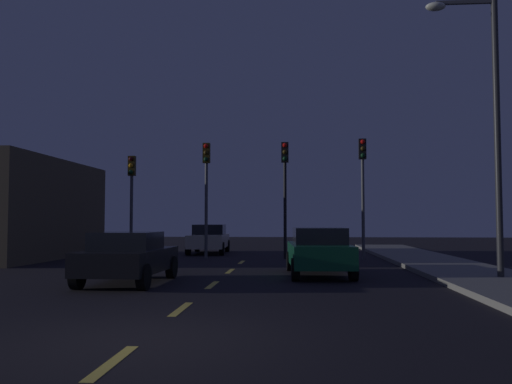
{
  "coord_description": "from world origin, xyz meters",
  "views": [
    {
      "loc": [
        2.18,
        -7.45,
        1.69
      ],
      "look_at": [
        0.6,
        13.79,
        2.84
      ],
      "focal_mm": 37.14,
      "sensor_mm": 36.0,
      "label": 1
    }
  ],
  "objects_px": {
    "traffic_signal_far_right": "(363,175)",
    "street_lamp_right": "(486,111)",
    "traffic_signal_far_left": "(132,186)",
    "traffic_signal_center_right": "(285,177)",
    "car_stopped_ahead": "(319,251)",
    "car_adjacent_lane": "(128,257)",
    "car_oncoming_far": "(209,239)",
    "traffic_signal_center_left": "(206,178)"
  },
  "relations": [
    {
      "from": "traffic_signal_far_right",
      "to": "street_lamp_right",
      "type": "bearing_deg",
      "value": -74.27
    },
    {
      "from": "traffic_signal_far_left",
      "to": "traffic_signal_center_right",
      "type": "distance_m",
      "value": 6.97
    },
    {
      "from": "traffic_signal_far_right",
      "to": "car_stopped_ahead",
      "type": "bearing_deg",
      "value": -107.74
    },
    {
      "from": "car_adjacent_lane",
      "to": "car_oncoming_far",
      "type": "relative_size",
      "value": 0.9
    },
    {
      "from": "traffic_signal_center_right",
      "to": "street_lamp_right",
      "type": "height_order",
      "value": "street_lamp_right"
    },
    {
      "from": "car_stopped_ahead",
      "to": "car_adjacent_lane",
      "type": "distance_m",
      "value": 5.75
    },
    {
      "from": "traffic_signal_far_left",
      "to": "street_lamp_right",
      "type": "relative_size",
      "value": 0.58
    },
    {
      "from": "traffic_signal_far_left",
      "to": "traffic_signal_center_left",
      "type": "bearing_deg",
      "value": 0.02
    },
    {
      "from": "car_adjacent_lane",
      "to": "traffic_signal_far_left",
      "type": "bearing_deg",
      "value": 107.19
    },
    {
      "from": "traffic_signal_far_right",
      "to": "car_oncoming_far",
      "type": "bearing_deg",
      "value": 153.99
    },
    {
      "from": "traffic_signal_center_right",
      "to": "car_adjacent_lane",
      "type": "xyz_separation_m",
      "value": [
        -4.03,
        -9.48,
        -2.9
      ]
    },
    {
      "from": "traffic_signal_far_left",
      "to": "car_oncoming_far",
      "type": "height_order",
      "value": "traffic_signal_far_left"
    },
    {
      "from": "traffic_signal_far_left",
      "to": "traffic_signal_far_right",
      "type": "bearing_deg",
      "value": 0.01
    },
    {
      "from": "traffic_signal_center_left",
      "to": "street_lamp_right",
      "type": "distance_m",
      "value": 12.61
    },
    {
      "from": "traffic_signal_far_left",
      "to": "traffic_signal_center_right",
      "type": "height_order",
      "value": "traffic_signal_center_right"
    },
    {
      "from": "car_adjacent_lane",
      "to": "traffic_signal_far_right",
      "type": "bearing_deg",
      "value": 51.84
    },
    {
      "from": "traffic_signal_far_right",
      "to": "car_stopped_ahead",
      "type": "distance_m",
      "value": 7.95
    },
    {
      "from": "traffic_signal_far_left",
      "to": "car_oncoming_far",
      "type": "xyz_separation_m",
      "value": [
        2.97,
        3.62,
        -2.5
      ]
    },
    {
      "from": "traffic_signal_center_right",
      "to": "car_oncoming_far",
      "type": "bearing_deg",
      "value": 137.82
    },
    {
      "from": "traffic_signal_center_left",
      "to": "car_adjacent_lane",
      "type": "bearing_deg",
      "value": -92.99
    },
    {
      "from": "traffic_signal_center_right",
      "to": "car_adjacent_lane",
      "type": "bearing_deg",
      "value": -113.03
    },
    {
      "from": "traffic_signal_far_left",
      "to": "street_lamp_right",
      "type": "xyz_separation_m",
      "value": [
        12.75,
        -8.41,
        1.49
      ]
    },
    {
      "from": "traffic_signal_far_right",
      "to": "traffic_signal_center_left",
      "type": "bearing_deg",
      "value": -180.0
    },
    {
      "from": "street_lamp_right",
      "to": "traffic_signal_far_left",
      "type": "bearing_deg",
      "value": 146.6
    },
    {
      "from": "street_lamp_right",
      "to": "traffic_signal_center_right",
      "type": "bearing_deg",
      "value": 124.54
    },
    {
      "from": "traffic_signal_far_right",
      "to": "car_oncoming_far",
      "type": "xyz_separation_m",
      "value": [
        -7.41,
        3.62,
        -2.93
      ]
    },
    {
      "from": "street_lamp_right",
      "to": "traffic_signal_center_left",
      "type": "bearing_deg",
      "value": 137.95
    },
    {
      "from": "car_stopped_ahead",
      "to": "traffic_signal_center_left",
      "type": "bearing_deg",
      "value": 123.77
    },
    {
      "from": "car_stopped_ahead",
      "to": "car_oncoming_far",
      "type": "height_order",
      "value": "car_oncoming_far"
    },
    {
      "from": "traffic_signal_far_right",
      "to": "car_stopped_ahead",
      "type": "height_order",
      "value": "traffic_signal_far_right"
    },
    {
      "from": "traffic_signal_center_left",
      "to": "car_stopped_ahead",
      "type": "relative_size",
      "value": 1.23
    },
    {
      "from": "car_oncoming_far",
      "to": "car_adjacent_lane",
      "type": "bearing_deg",
      "value": -90.17
    },
    {
      "from": "car_stopped_ahead",
      "to": "car_oncoming_far",
      "type": "relative_size",
      "value": 0.99
    },
    {
      "from": "traffic_signal_far_left",
      "to": "car_stopped_ahead",
      "type": "bearing_deg",
      "value": -40.86
    },
    {
      "from": "traffic_signal_center_left",
      "to": "car_stopped_ahead",
      "type": "bearing_deg",
      "value": -56.23
    },
    {
      "from": "car_adjacent_lane",
      "to": "car_oncoming_far",
      "type": "bearing_deg",
      "value": 89.83
    },
    {
      "from": "car_oncoming_far",
      "to": "street_lamp_right",
      "type": "distance_m",
      "value": 16.0
    },
    {
      "from": "traffic_signal_center_left",
      "to": "car_oncoming_far",
      "type": "height_order",
      "value": "traffic_signal_center_left"
    },
    {
      "from": "traffic_signal_center_left",
      "to": "traffic_signal_far_left",
      "type": "bearing_deg",
      "value": -179.98
    },
    {
      "from": "traffic_signal_far_right",
      "to": "car_oncoming_far",
      "type": "height_order",
      "value": "traffic_signal_far_right"
    },
    {
      "from": "traffic_signal_center_left",
      "to": "car_stopped_ahead",
      "type": "xyz_separation_m",
      "value": [
        4.7,
        -7.03,
        -2.86
      ]
    },
    {
      "from": "street_lamp_right",
      "to": "car_oncoming_far",
      "type": "bearing_deg",
      "value": 129.12
    }
  ]
}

